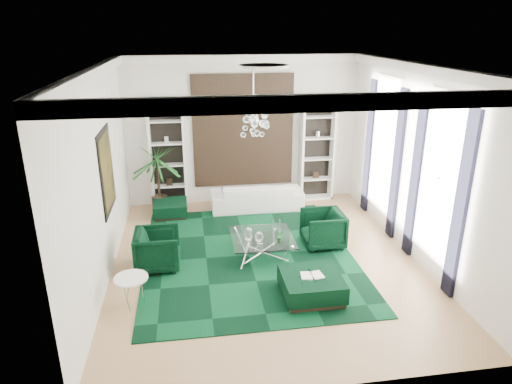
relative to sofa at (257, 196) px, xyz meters
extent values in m
cube|color=tan|center=(-0.26, -2.80, -0.35)|extent=(6.00, 7.00, 0.02)
cube|color=white|center=(-0.26, -2.80, 3.47)|extent=(6.00, 7.00, 0.02)
cube|color=silver|center=(-0.26, 0.71, 1.56)|extent=(6.00, 0.02, 3.80)
cube|color=silver|center=(-0.26, -6.31, 1.56)|extent=(6.00, 0.02, 3.80)
cube|color=silver|center=(-3.27, -2.80, 1.56)|extent=(0.02, 7.00, 3.80)
cube|color=silver|center=(2.75, -2.80, 1.56)|extent=(0.02, 7.00, 3.80)
cylinder|color=white|center=(-0.26, -2.50, 3.43)|extent=(0.90, 0.90, 0.05)
cube|color=black|center=(-0.26, 0.66, 1.56)|extent=(2.50, 0.06, 2.80)
cube|color=black|center=(-3.23, -2.20, 1.51)|extent=(0.04, 1.30, 1.60)
cube|color=white|center=(2.73, -3.70, 1.56)|extent=(0.03, 1.10, 2.90)
cube|color=black|center=(2.70, -4.48, 1.31)|extent=(0.07, 0.30, 3.25)
cube|color=black|center=(2.70, -2.92, 1.31)|extent=(0.07, 0.30, 3.25)
cube|color=white|center=(2.73, -1.30, 1.56)|extent=(0.03, 1.10, 2.90)
cube|color=black|center=(2.70, -2.08, 1.31)|extent=(0.07, 0.30, 3.25)
cube|color=black|center=(2.70, -0.52, 1.31)|extent=(0.07, 0.30, 3.25)
cube|color=black|center=(-0.56, -2.55, -0.33)|extent=(4.20, 5.00, 0.02)
imported|color=white|center=(0.00, 0.00, 0.00)|extent=(2.33, 0.91, 0.68)
imported|color=black|center=(-2.36, -2.75, 0.05)|extent=(0.85, 0.83, 0.78)
imported|color=black|center=(1.07, -2.30, 0.05)|extent=(0.85, 0.83, 0.77)
cube|color=black|center=(-2.19, -0.16, -0.16)|extent=(0.81, 0.81, 0.36)
cube|color=black|center=(0.32, -4.19, -0.14)|extent=(1.02, 1.02, 0.41)
cube|color=white|center=(0.32, -4.19, 0.08)|extent=(0.39, 0.26, 0.03)
cylinder|color=white|center=(-2.72, -4.03, -0.07)|extent=(0.56, 0.56, 0.54)
imported|color=#19591E|center=(0.02, -2.85, 0.21)|extent=(0.14, 0.11, 0.25)
camera|label=1|loc=(-1.67, -10.83, 4.11)|focal=32.00mm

